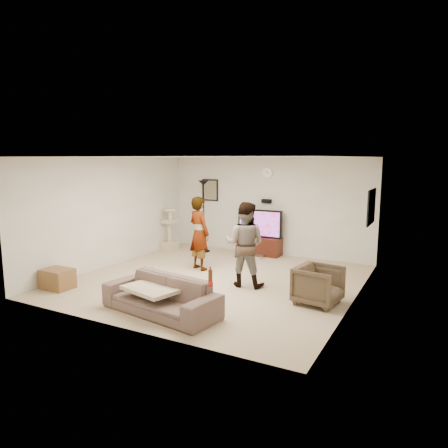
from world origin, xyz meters
The scene contains 24 objects.
floor centered at (0.00, 0.00, -0.01)m, with size 5.50×5.50×0.02m, color tan.
ceiling centered at (0.00, 0.00, 2.51)m, with size 5.50×5.50×0.02m, color white.
wall_back centered at (0.00, 2.75, 1.25)m, with size 5.50×0.04×2.50m, color beige.
wall_front centered at (0.00, -2.75, 1.25)m, with size 5.50×0.04×2.50m, color beige.
wall_left centered at (-2.75, 0.00, 1.25)m, with size 0.04×5.50×2.50m, color beige.
wall_right centered at (2.75, 0.00, 1.25)m, with size 0.04×5.50×2.50m, color beige.
wall_clock centered at (0.00, 2.72, 2.10)m, with size 0.26×0.26×0.04m, color silver.
wall_speaker centered at (0.00, 2.69, 1.38)m, with size 0.25×0.10×0.10m, color black.
picture_back centered at (-1.70, 2.73, 1.60)m, with size 0.42×0.03×0.52m, color #6E6752.
picture_right centered at (2.73, 1.60, 1.50)m, with size 0.03×0.78×0.62m, color #FCDB47.
tv_stand centered at (-0.10, 2.50, 0.23)m, with size 1.12×0.45×0.47m, color black.
console_box centered at (-0.06, 2.11, 0.04)m, with size 0.40×0.30×0.07m, color silver.
tv centered at (-0.10, 2.50, 0.82)m, with size 1.19×0.08×0.71m, color black.
tv_screen centered at (-0.10, 2.46, 0.82)m, with size 1.10×0.01×0.62m, color #6045E1.
floor_lamp centered at (-1.55, 2.13, 0.95)m, with size 0.32×0.32×1.89m, color black.
cat_tree centered at (-2.53, 1.93, 0.57)m, with size 0.37×0.37×1.14m, color #C1B393.
person_left centered at (-0.73, 0.56, 0.82)m, with size 0.60×0.39×1.65m, color #ADABB7.
person_right centered at (0.68, -0.05, 0.83)m, with size 0.80×0.63×1.65m, color #2F6487.
sofa centered at (0.11, -2.00, 0.29)m, with size 2.01×0.78×0.59m, color brown.
throw_blanket centered at (-0.02, -2.00, 0.40)m, with size 0.90×0.70×0.06m, color beige.
beer_bottle centered at (1.04, -2.00, 0.71)m, with size 0.06×0.06×0.25m, color #53200C.
armchair centered at (2.23, -0.39, 0.33)m, with size 0.71×0.73×0.66m, color #403425.
side_table centered at (-2.40, -1.91, 0.19)m, with size 0.57×0.43×0.38m, color brown.
toy_ball centered at (-1.64, 0.01, 0.04)m, with size 0.07×0.07×0.07m, color #0CA79E.
Camera 1 is at (3.99, -7.10, 2.48)m, focal length 32.92 mm.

